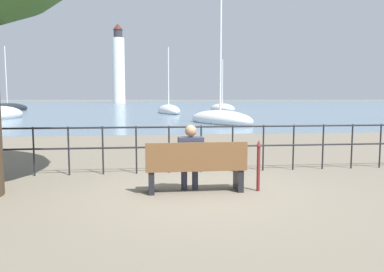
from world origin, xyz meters
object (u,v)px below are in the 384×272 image
Objects in this scene: sailboat_4 at (169,111)px; harbor_lighthouse at (119,66)px; sailboat_2 at (220,119)px; sailboat_3 at (222,109)px; sailboat_5 at (8,108)px; closed_umbrella at (258,163)px; park_bench at (196,168)px; seated_person_left at (191,155)px.

harbor_lighthouse is at bearing 89.40° from sailboat_4.
sailboat_3 is (5.22, 24.68, -0.01)m from sailboat_2.
sailboat_2 is 0.38× the size of harbor_lighthouse.
closed_umbrella is at bearing -45.48° from sailboat_5.
harbor_lighthouse reaches higher than sailboat_4.
sailboat_2 is at bearing -89.93° from sailboat_4.
closed_umbrella is 35.57m from sailboat_4.
harbor_lighthouse reaches higher than park_bench.
sailboat_5 is (-28.88, 4.86, 0.01)m from sailboat_3.
seated_person_left reaches higher than closed_umbrella.
sailboat_3 is (9.33, 42.56, -0.35)m from seated_person_left.
harbor_lighthouse is at bearing 87.88° from sailboat_3.
harbor_lighthouse reaches higher than sailboat_5.
sailboat_4 is 24.43m from sailboat_5.
park_bench is at bearing -116.26° from sailboat_3.
sailboat_2 is 17.73m from sailboat_4.
sailboat_4 is (-7.58, -7.11, -0.00)m from sailboat_3.
harbor_lighthouse is (-11.93, 137.80, 13.16)m from closed_umbrella.
seated_person_left is 0.16× the size of sailboat_3.
seated_person_left is at bearing -127.62° from sailboat_2.
park_bench is 0.25m from seated_person_left.
closed_umbrella is at bearing -5.41° from seated_person_left.
seated_person_left is 51.29m from sailboat_5.
closed_umbrella is 0.08× the size of sailboat_2.
harbor_lighthouse is (-12.48, 102.24, 13.37)m from sailboat_4.
sailboat_3 is 0.79× the size of sailboat_5.
sailboat_2 is (4.02, 17.96, -0.11)m from park_bench.
sailboat_4 reaches higher than seated_person_left.
harbor_lighthouse is at bearing 94.95° from closed_umbrella.
seated_person_left is 138.72m from harbor_lighthouse.
harbor_lighthouse reaches higher than seated_person_left.
sailboat_5 is at bearing 113.59° from closed_umbrella.
harbor_lighthouse is (-10.82, 137.76, 13.24)m from park_bench.
closed_umbrella is 18.23m from sailboat_2.
park_bench is at bearing -41.92° from seated_person_left.
closed_umbrella is (1.12, -0.04, 0.08)m from park_bench.
sailboat_5 is (-20.75, 47.53, -0.19)m from closed_umbrella.
sailboat_3 is 0.87× the size of sailboat_4.
sailboat_3 is (8.13, 42.67, -0.20)m from closed_umbrella.
sailboat_3 is 10.39m from sailboat_4.
seated_person_left is at bearing -85.54° from harbor_lighthouse.
harbor_lighthouse is at bearing 105.36° from sailboat_5.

